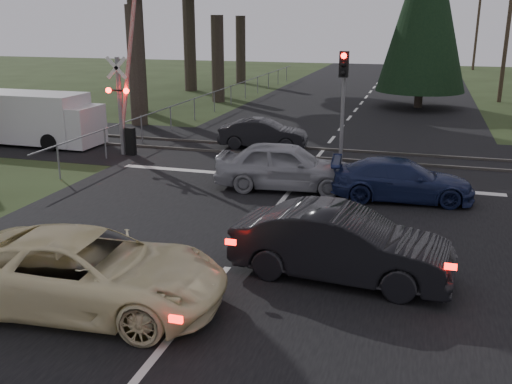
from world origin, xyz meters
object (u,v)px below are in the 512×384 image
at_px(cream_coupe, 87,272).
at_px(utility_pole_far, 478,23).
at_px(blue_sedan, 402,180).
at_px(dark_car_far, 263,134).
at_px(white_van, 38,119).
at_px(silver_car, 286,166).
at_px(utility_pole_mid, 508,26).
at_px(dark_hatchback, 342,245).
at_px(traffic_signal_center, 343,88).
at_px(crossing_signal, 125,103).

bearing_deg(cream_coupe, utility_pole_far, -15.07).
xyz_separation_m(blue_sedan, dark_car_far, (-5.86, 5.66, -0.01)).
bearing_deg(white_van, cream_coupe, -49.80).
relative_size(cream_coupe, blue_sedan, 1.25).
relative_size(cream_coupe, silver_car, 1.18).
height_order(utility_pole_mid, dark_hatchback, utility_pole_mid).
bearing_deg(dark_hatchback, cream_coupe, 125.92).
height_order(traffic_signal_center, dark_hatchback, traffic_signal_center).
bearing_deg(blue_sedan, white_van, 70.86).
xyz_separation_m(utility_pole_far, dark_car_far, (-10.98, -42.47, -4.13)).
relative_size(traffic_signal_center, utility_pole_mid, 0.46).
height_order(utility_pole_mid, white_van, utility_pole_mid).
distance_m(utility_pole_far, blue_sedan, 48.57).
distance_m(dark_car_far, white_van, 9.62).
xyz_separation_m(dark_hatchback, silver_car, (-2.63, 5.99, 0.01)).
xyz_separation_m(utility_pole_far, silver_car, (-8.70, -48.01, -3.97)).
bearing_deg(utility_pole_mid, traffic_signal_center, -111.21).
bearing_deg(utility_pole_far, traffic_signal_center, -99.60).
bearing_deg(utility_pole_far, dark_car_far, -104.50).
relative_size(utility_pole_mid, silver_car, 2.04).
bearing_deg(cream_coupe, white_van, 34.83).
xyz_separation_m(cream_coupe, silver_car, (1.71, 8.58, 0.03)).
height_order(crossing_signal, white_van, crossing_signal).
bearing_deg(white_van, utility_pole_far, 66.13).
xyz_separation_m(utility_pole_mid, utility_pole_far, (0.00, 25.00, 0.00)).
bearing_deg(traffic_signal_center, dark_hatchback, -81.62).
xyz_separation_m(dark_hatchback, white_van, (-14.29, 9.49, 0.37)).
bearing_deg(cream_coupe, blue_sedan, -36.62).
height_order(utility_pole_mid, dark_car_far, utility_pole_mid).
bearing_deg(white_van, dark_hatchback, -32.87).
bearing_deg(dark_hatchback, crossing_signal, 52.88).
height_order(traffic_signal_center, blue_sedan, traffic_signal_center).
xyz_separation_m(utility_pole_mid, silver_car, (-8.70, -23.01, -3.97)).
bearing_deg(traffic_signal_center, utility_pole_mid, 68.79).
bearing_deg(cream_coupe, utility_pole_mid, -22.89).
relative_size(crossing_signal, utility_pole_far, 0.77).
relative_size(utility_pole_mid, blue_sedan, 2.16).
relative_size(utility_pole_mid, cream_coupe, 1.73).
bearing_deg(dark_car_far, white_van, 96.82).
height_order(cream_coupe, white_van, white_van).
relative_size(crossing_signal, utility_pole_mid, 0.77).
bearing_deg(silver_car, blue_sedan, -97.19).
bearing_deg(crossing_signal, cream_coupe, -64.77).
bearing_deg(white_van, dark_car_far, 12.98).
xyz_separation_m(traffic_signal_center, silver_car, (-1.20, -3.69, -2.06)).
bearing_deg(utility_pole_mid, blue_sedan, -102.50).
bearing_deg(utility_pole_mid, dark_car_far, -122.16).
bearing_deg(blue_sedan, dark_hatchback, 165.04).
height_order(traffic_signal_center, dark_car_far, traffic_signal_center).
relative_size(utility_pole_mid, dark_car_far, 2.48).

